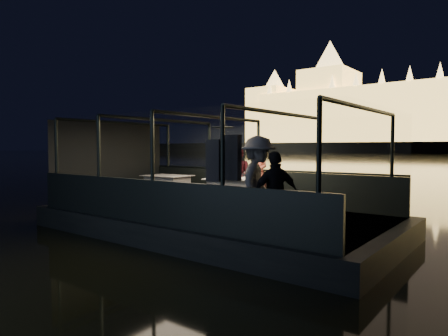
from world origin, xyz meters
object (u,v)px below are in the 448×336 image
Objects in this scene: person_man_maroon at (239,176)px; passenger_dark at (276,189)px; passenger_stripe at (258,187)px; person_woman_coral at (259,178)px; dining_table_central at (234,193)px; chair_port_right at (248,189)px; coat_stand at (223,184)px; chair_port_left at (243,188)px; dining_table_aft at (167,186)px; wine_bottle at (209,172)px.

person_man_maroon is 4.41m from passenger_dark.
person_woman_coral is at bearing 12.56° from passenger_stripe.
dining_table_central is 0.91× the size of person_man_maroon.
passenger_dark reaches higher than chair_port_right.
coat_stand is 1.19× the size of person_woman_coral.
chair_port_left is at bearing -24.37° from person_man_maroon.
coat_stand is at bearing -33.02° from dining_table_aft.
dining_table_aft is 0.69× the size of coat_stand.
dining_table_central is 1.68× the size of chair_port_right.
person_woman_coral is (-1.31, 3.34, -0.15)m from coat_stand.
dining_table_central is 0.86m from wine_bottle.
chair_port_right is 0.57× the size of passenger_dark.
person_woman_coral is at bearing -110.87° from passenger_dark.
chair_port_right is at bearing -16.99° from chair_port_left.
passenger_stripe is at bearing -34.15° from person_woman_coral.
chair_port_left is 0.50× the size of person_woman_coral.
chair_port_left is 0.55× the size of passenger_dark.
passenger_stripe is at bearing -50.11° from chair_port_right.
passenger_dark reaches higher than person_man_maroon.
passenger_stripe reaches higher than person_woman_coral.
dining_table_central is at bearing -2.69° from dining_table_aft.
passenger_stripe reaches higher than chair_port_left.
dining_table_central is 1.75× the size of chair_port_left.
chair_port_left reaches higher than dining_table_aft.
dining_table_central is 0.73× the size of coat_stand.
passenger_stripe is at bearing 35.62° from coat_stand.
dining_table_central is at bearing -89.64° from person_woman_coral.
coat_stand is (4.23, -2.75, 0.51)m from dining_table_aft.
chair_port_right is 0.44m from person_woman_coral.
dining_table_aft is (-2.60, 0.12, 0.00)m from dining_table_central.
coat_stand is at bearing 106.38° from passenger_stripe.
coat_stand is at bearing -53.39° from person_man_maroon.
chair_port_right is 3.41m from passenger_stripe.
coat_stand reaches higher than dining_table_central.
coat_stand is 1.25× the size of person_man_maroon.
dining_table_aft is 0.91× the size of passenger_dark.
chair_port_left is at bearing 102.54° from dining_table_central.
chair_port_right is 1.17m from wine_bottle.
passenger_dark is (1.03, 0.15, -0.05)m from coat_stand.
wine_bottle is at bearing -150.43° from dining_table_central.
person_man_maroon reaches higher than dining_table_central.
dining_table_aft is 5.07m from coat_stand.
person_woman_coral is 5.31× the size of wine_bottle.
dining_table_aft is at bearing -144.35° from person_woman_coral.
person_woman_coral is (2.92, 0.60, 0.36)m from dining_table_aft.
person_man_maroon reaches higher than chair_port_right.
wine_bottle is (-0.46, -0.91, 0.47)m from chair_port_left.
passenger_stripe is at bearing -43.84° from person_man_maroon.
person_woman_coral is (0.44, 0.14, 0.30)m from chair_port_left.
person_man_maroon reaches higher than chair_port_left.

